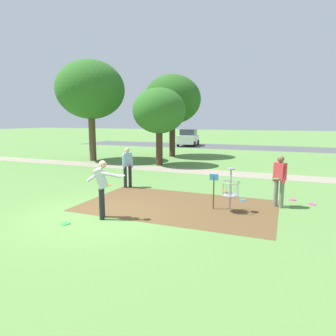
{
  "coord_description": "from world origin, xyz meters",
  "views": [
    {
      "loc": [
        5.18,
        -7.25,
        2.85
      ],
      "look_at": [
        0.95,
        3.33,
        1.0
      ],
      "focal_mm": 31.7,
      "sensor_mm": 36.0,
      "label": 1
    }
  ],
  "objects_px": {
    "frisbee_far_right": "(109,185)",
    "parked_car_leftmost": "(188,138)",
    "player_waiting_left": "(127,165)",
    "frisbee_by_tee": "(293,200)",
    "tree_mid_center": "(159,111)",
    "player_foreground_watching": "(280,178)",
    "frisbee_scattered_a": "(66,224)",
    "tree_mid_left": "(172,100)",
    "disc_golf_basket": "(229,188)",
    "frisbee_mid_grass": "(243,200)",
    "player_throwing": "(102,185)",
    "frisbee_near_basket": "(312,204)",
    "tree_near_right": "(90,90)",
    "frisbee_far_left": "(224,191)"
  },
  "relations": [
    {
      "from": "frisbee_by_tee",
      "to": "frisbee_far_right",
      "type": "relative_size",
      "value": 0.99
    },
    {
      "from": "frisbee_far_right",
      "to": "tree_mid_left",
      "type": "height_order",
      "value": "tree_mid_left"
    },
    {
      "from": "frisbee_mid_grass",
      "to": "disc_golf_basket",
      "type": "bearing_deg",
      "value": -99.46
    },
    {
      "from": "frisbee_by_tee",
      "to": "tree_mid_center",
      "type": "xyz_separation_m",
      "value": [
        -7.78,
        5.85,
        3.38
      ]
    },
    {
      "from": "player_waiting_left",
      "to": "frisbee_far_right",
      "type": "distance_m",
      "value": 1.4
    },
    {
      "from": "tree_near_right",
      "to": "tree_mid_center",
      "type": "bearing_deg",
      "value": -3.24
    },
    {
      "from": "disc_golf_basket",
      "to": "frisbee_far_left",
      "type": "bearing_deg",
      "value": 103.77
    },
    {
      "from": "frisbee_mid_grass",
      "to": "tree_mid_center",
      "type": "bearing_deg",
      "value": 132.94
    },
    {
      "from": "frisbee_mid_grass",
      "to": "frisbee_scattered_a",
      "type": "relative_size",
      "value": 0.9
    },
    {
      "from": "disc_golf_basket",
      "to": "player_throwing",
      "type": "bearing_deg",
      "value": -148.55
    },
    {
      "from": "frisbee_far_left",
      "to": "frisbee_mid_grass",
      "type": "bearing_deg",
      "value": -49.56
    },
    {
      "from": "frisbee_far_left",
      "to": "tree_mid_left",
      "type": "bearing_deg",
      "value": 121.1
    },
    {
      "from": "player_waiting_left",
      "to": "player_throwing",
      "type": "bearing_deg",
      "value": -70.96
    },
    {
      "from": "player_throwing",
      "to": "frisbee_far_right",
      "type": "distance_m",
      "value": 4.65
    },
    {
      "from": "frisbee_far_right",
      "to": "parked_car_leftmost",
      "type": "bearing_deg",
      "value": 98.13
    },
    {
      "from": "frisbee_far_right",
      "to": "parked_car_leftmost",
      "type": "distance_m",
      "value": 20.89
    },
    {
      "from": "player_throwing",
      "to": "tree_near_right",
      "type": "bearing_deg",
      "value": 126.96
    },
    {
      "from": "player_waiting_left",
      "to": "frisbee_mid_grass",
      "type": "height_order",
      "value": "player_waiting_left"
    },
    {
      "from": "player_throwing",
      "to": "frisbee_near_basket",
      "type": "distance_m",
      "value": 7.06
    },
    {
      "from": "tree_mid_center",
      "to": "frisbee_near_basket",
      "type": "bearing_deg",
      "value": -36.63
    },
    {
      "from": "frisbee_mid_grass",
      "to": "player_foreground_watching",
      "type": "bearing_deg",
      "value": -19.33
    },
    {
      "from": "frisbee_far_right",
      "to": "parked_car_leftmost",
      "type": "xyz_separation_m",
      "value": [
        -2.95,
        20.66,
        0.91
      ]
    },
    {
      "from": "player_throwing",
      "to": "frisbee_by_tee",
      "type": "height_order",
      "value": "player_throwing"
    },
    {
      "from": "frisbee_mid_grass",
      "to": "tree_mid_left",
      "type": "xyz_separation_m",
      "value": [
        -6.99,
        11.16,
        4.38
      ]
    },
    {
      "from": "tree_mid_left",
      "to": "parked_car_leftmost",
      "type": "height_order",
      "value": "tree_mid_left"
    },
    {
      "from": "frisbee_mid_grass",
      "to": "tree_mid_left",
      "type": "height_order",
      "value": "tree_mid_left"
    },
    {
      "from": "disc_golf_basket",
      "to": "player_waiting_left",
      "type": "height_order",
      "value": "player_waiting_left"
    },
    {
      "from": "disc_golf_basket",
      "to": "tree_mid_left",
      "type": "bearing_deg",
      "value": 117.95
    },
    {
      "from": "frisbee_far_left",
      "to": "tree_mid_center",
      "type": "relative_size",
      "value": 0.05
    },
    {
      "from": "player_foreground_watching",
      "to": "player_waiting_left",
      "type": "relative_size",
      "value": 1.0
    },
    {
      "from": "frisbee_scattered_a",
      "to": "tree_mid_left",
      "type": "distance_m",
      "value": 16.34
    },
    {
      "from": "frisbee_near_basket",
      "to": "disc_golf_basket",
      "type": "bearing_deg",
      "value": -143.64
    },
    {
      "from": "player_throwing",
      "to": "tree_near_right",
      "type": "relative_size",
      "value": 0.25
    },
    {
      "from": "disc_golf_basket",
      "to": "player_waiting_left",
      "type": "xyz_separation_m",
      "value": [
        -4.61,
        1.81,
        0.21
      ]
    },
    {
      "from": "player_waiting_left",
      "to": "frisbee_scattered_a",
      "type": "bearing_deg",
      "value": -82.26
    },
    {
      "from": "frisbee_by_tee",
      "to": "frisbee_mid_grass",
      "type": "relative_size",
      "value": 1.11
    },
    {
      "from": "player_waiting_left",
      "to": "frisbee_mid_grass",
      "type": "relative_size",
      "value": 7.62
    },
    {
      "from": "disc_golf_basket",
      "to": "player_throwing",
      "type": "height_order",
      "value": "player_throwing"
    },
    {
      "from": "disc_golf_basket",
      "to": "player_throwing",
      "type": "relative_size",
      "value": 0.81
    },
    {
      "from": "tree_mid_left",
      "to": "parked_car_leftmost",
      "type": "xyz_separation_m",
      "value": [
        -1.84,
        9.86,
        -3.47
      ]
    },
    {
      "from": "frisbee_by_tee",
      "to": "tree_mid_left",
      "type": "distance_m",
      "value": 14.25
    },
    {
      "from": "tree_near_right",
      "to": "player_foreground_watching",
      "type": "bearing_deg",
      "value": -30.09
    },
    {
      "from": "player_foreground_watching",
      "to": "disc_golf_basket",
      "type": "bearing_deg",
      "value": -142.5
    },
    {
      "from": "player_throwing",
      "to": "frisbee_mid_grass",
      "type": "distance_m",
      "value": 5.1
    },
    {
      "from": "player_foreground_watching",
      "to": "frisbee_near_basket",
      "type": "distance_m",
      "value": 1.63
    },
    {
      "from": "tree_mid_center",
      "to": "parked_car_leftmost",
      "type": "relative_size",
      "value": 1.09
    },
    {
      "from": "frisbee_near_basket",
      "to": "tree_mid_left",
      "type": "bearing_deg",
      "value": 130.56
    },
    {
      "from": "frisbee_mid_grass",
      "to": "frisbee_far_right",
      "type": "relative_size",
      "value": 0.89
    },
    {
      "from": "frisbee_by_tee",
      "to": "tree_near_right",
      "type": "height_order",
      "value": "tree_near_right"
    },
    {
      "from": "frisbee_far_right",
      "to": "tree_mid_center",
      "type": "distance_m",
      "value": 7.08
    }
  ]
}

